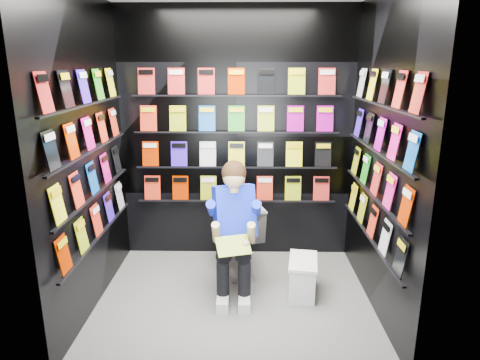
{
  "coord_description": "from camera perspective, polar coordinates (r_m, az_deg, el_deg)",
  "views": [
    {
      "loc": [
        0.1,
        -3.39,
        2.04
      ],
      "look_at": [
        0.05,
        0.15,
        1.07
      ],
      "focal_mm": 32.0,
      "sensor_mm": 36.0,
      "label": 1
    }
  ],
  "objects": [
    {
      "name": "comics_right",
      "position": [
        3.63,
        17.97,
        2.94
      ],
      "size": [
        0.06,
        1.7,
        1.37
      ],
      "primitive_type": null,
      "color": "red",
      "rests_on": "wall_right"
    },
    {
      "name": "toilet",
      "position": [
        4.33,
        -0.6,
        -7.35
      ],
      "size": [
        0.61,
        0.84,
        0.73
      ],
      "primitive_type": "imported",
      "rotation": [
        0.0,
        0.0,
        3.43
      ],
      "color": "silver",
      "rests_on": "floor"
    },
    {
      "name": "comics_back",
      "position": [
        4.42,
        -0.47,
        5.83
      ],
      "size": [
        2.1,
        0.06,
        1.37
      ],
      "primitive_type": null,
      "color": "red",
      "rests_on": "wall_back"
    },
    {
      "name": "reader",
      "position": [
        3.84,
        -0.76,
        -4.35
      ],
      "size": [
        0.66,
        0.81,
        1.3
      ],
      "primitive_type": null,
      "rotation": [
        0.0,
        0.0,
        0.29
      ],
      "color": "#081EE2",
      "rests_on": "toilet"
    },
    {
      "name": "longbox",
      "position": [
        4.01,
        8.33,
        -12.85
      ],
      "size": [
        0.28,
        0.44,
        0.31
      ],
      "primitive_type": "cube",
      "rotation": [
        0.0,
        0.0,
        -0.15
      ],
      "color": "white",
      "rests_on": "floor"
    },
    {
      "name": "held_comic",
      "position": [
        3.57,
        -0.91,
        -8.74
      ],
      "size": [
        0.32,
        0.24,
        0.12
      ],
      "primitive_type": "cube",
      "rotation": [
        -0.96,
        0.0,
        0.29
      ],
      "color": "#21921C",
      "rests_on": "reader"
    },
    {
      "name": "floor",
      "position": [
        3.96,
        -0.77,
        -15.62
      ],
      "size": [
        2.4,
        2.4,
        0.0
      ],
      "primitive_type": "plane",
      "color": "slate",
      "rests_on": "ground"
    },
    {
      "name": "longbox_lid",
      "position": [
        3.93,
        8.43,
        -10.68
      ],
      "size": [
        0.31,
        0.46,
        0.03
      ],
      "primitive_type": "cube",
      "rotation": [
        0.0,
        0.0,
        -0.15
      ],
      "color": "white",
      "rests_on": "longbox"
    },
    {
      "name": "wall_back",
      "position": [
        4.46,
        -0.46,
        5.83
      ],
      "size": [
        2.4,
        0.04,
        2.6
      ],
      "primitive_type": "cube",
      "color": "black",
      "rests_on": "floor"
    },
    {
      "name": "wall_front",
      "position": [
        2.51,
        -1.53,
        -1.83
      ],
      "size": [
        2.4,
        0.04,
        2.6
      ],
      "primitive_type": "cube",
      "color": "black",
      "rests_on": "floor"
    },
    {
      "name": "comics_left",
      "position": [
        3.7,
        -19.31,
        3.04
      ],
      "size": [
        0.06,
        1.7,
        1.37
      ],
      "primitive_type": null,
      "color": "red",
      "rests_on": "wall_left"
    },
    {
      "name": "wall_right",
      "position": [
        3.64,
        18.41,
        2.86
      ],
      "size": [
        0.04,
        2.0,
        2.6
      ],
      "primitive_type": "cube",
      "color": "black",
      "rests_on": "floor"
    },
    {
      "name": "wall_left",
      "position": [
        3.71,
        -19.74,
        2.96
      ],
      "size": [
        0.04,
        2.0,
        2.6
      ],
      "primitive_type": "cube",
      "color": "black",
      "rests_on": "floor"
    }
  ]
}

